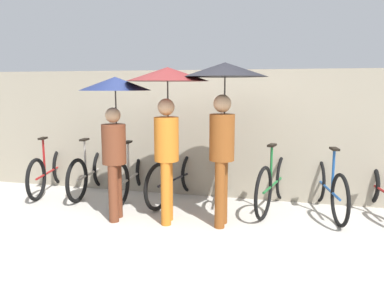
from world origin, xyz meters
TOP-DOWN VIEW (x-y plane):
  - ground_plane at (0.00, 0.00)m, footprint 30.00×30.00m
  - back_wall at (0.00, 2.02)m, footprint 13.30×0.12m
  - parked_bicycle_0 at (-2.65, 1.61)m, footprint 0.54×1.70m
  - parked_bicycle_1 at (-1.89, 1.65)m, footprint 0.44×1.67m
  - parked_bicycle_2 at (-1.14, 1.67)m, footprint 0.44×1.74m
  - parked_bicycle_3 at (-0.38, 1.62)m, footprint 0.58×1.74m
  - parked_bicycle_4 at (0.38, 1.59)m, footprint 0.44×1.67m
  - parked_bicycle_5 at (1.14, 1.59)m, footprint 0.58×1.78m
  - parked_bicycle_6 at (1.89, 1.58)m, footprint 0.48×1.75m
  - parked_bicycle_7 at (2.65, 1.68)m, footprint 0.47×1.66m
  - pedestrian_leading at (-0.96, 0.68)m, footprint 0.96×0.96m
  - pedestrian_center at (-0.24, 0.74)m, footprint 1.08×1.08m
  - pedestrian_trailing at (0.49, 0.81)m, footprint 1.09×1.09m

SIDE VIEW (x-z plane):
  - ground_plane at x=0.00m, z-range 0.00..0.00m
  - parked_bicycle_7 at x=2.65m, z-range -0.20..0.90m
  - parked_bicycle_2 at x=-1.14m, z-range -0.17..0.88m
  - parked_bicycle_0 at x=-2.65m, z-range -0.13..0.85m
  - parked_bicycle_1 at x=-1.89m, z-range -0.19..0.92m
  - parked_bicycle_3 at x=-0.38m, z-range -0.13..0.87m
  - parked_bicycle_6 at x=1.89m, z-range -0.17..0.91m
  - parked_bicycle_4 at x=0.38m, z-range -0.16..0.92m
  - parked_bicycle_5 at x=1.14m, z-range -0.15..0.93m
  - back_wall at x=0.00m, z-range 0.00..2.06m
  - pedestrian_leading at x=-0.96m, z-range 0.54..2.47m
  - pedestrian_center at x=-0.24m, z-range 0.62..2.67m
  - pedestrian_trailing at x=0.49m, z-range 0.63..2.74m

